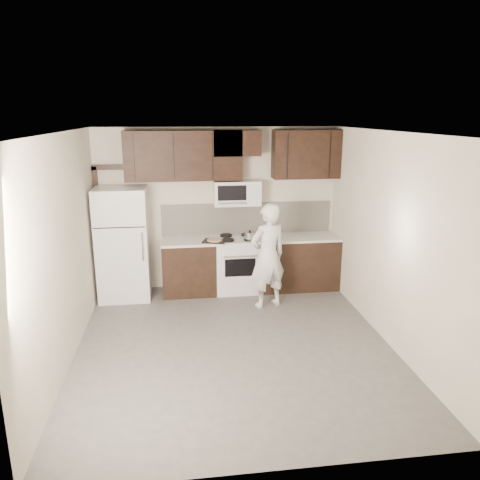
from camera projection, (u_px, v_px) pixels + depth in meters
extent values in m
plane|color=#4F4C4A|center=(234.00, 345.00, 6.08)|extent=(4.50, 4.50, 0.00)
plane|color=#BFB7A2|center=(218.00, 209.00, 7.88)|extent=(4.00, 0.00, 4.00)
plane|color=white|center=(233.00, 132.00, 5.37)|extent=(4.50, 4.50, 0.00)
cube|color=black|center=(189.00, 268.00, 7.75)|extent=(0.87, 0.62, 0.87)
cube|color=black|center=(298.00, 263.00, 7.99)|extent=(1.32, 0.62, 0.87)
cube|color=silver|center=(188.00, 241.00, 7.63)|extent=(0.87, 0.64, 0.04)
cube|color=silver|center=(299.00, 237.00, 7.87)|extent=(1.32, 0.64, 0.04)
cube|color=silver|center=(238.00, 265.00, 7.86)|extent=(0.76, 0.62, 0.89)
cube|color=silver|center=(238.00, 239.00, 7.74)|extent=(0.76, 0.62, 0.02)
cube|color=black|center=(240.00, 268.00, 7.55)|extent=(0.50, 0.01, 0.30)
cylinder|color=silver|center=(240.00, 256.00, 7.46)|extent=(0.55, 0.02, 0.02)
cylinder|color=black|center=(228.00, 240.00, 7.56)|extent=(0.20, 0.20, 0.03)
cylinder|color=black|center=(250.00, 239.00, 7.61)|extent=(0.20, 0.20, 0.03)
cylinder|color=black|center=(226.00, 235.00, 7.85)|extent=(0.20, 0.20, 0.03)
cylinder|color=black|center=(247.00, 235.00, 7.90)|extent=(0.20, 0.20, 0.03)
cube|color=beige|center=(247.00, 218.00, 7.97)|extent=(2.90, 0.02, 0.54)
cube|color=black|center=(183.00, 156.00, 7.40)|extent=(1.85, 0.35, 0.78)
cube|color=black|center=(306.00, 154.00, 7.66)|extent=(1.10, 0.35, 0.78)
cube|color=black|center=(237.00, 143.00, 7.46)|extent=(0.76, 0.35, 0.40)
cube|color=silver|center=(237.00, 193.00, 7.65)|extent=(0.76, 0.38, 0.40)
cube|color=black|center=(232.00, 193.00, 7.45)|extent=(0.46, 0.01, 0.24)
cube|color=silver|center=(254.00, 193.00, 7.49)|extent=(0.18, 0.01, 0.24)
cylinder|color=silver|center=(232.00, 203.00, 7.47)|extent=(0.46, 0.02, 0.02)
cube|color=silver|center=(123.00, 244.00, 7.45)|extent=(0.80, 0.72, 1.80)
cube|color=black|center=(119.00, 228.00, 7.01)|extent=(0.77, 0.01, 0.02)
cylinder|color=silver|center=(142.00, 247.00, 7.11)|extent=(0.03, 0.03, 0.45)
cube|color=black|center=(99.00, 230.00, 7.67)|extent=(0.08, 0.08, 2.10)
cube|color=black|center=(108.00, 167.00, 7.42)|extent=(0.50, 0.08, 0.08)
cylinder|color=silver|center=(250.00, 236.00, 7.60)|extent=(0.18, 0.18, 0.14)
sphere|color=black|center=(250.00, 231.00, 7.57)|extent=(0.04, 0.04, 0.04)
cylinder|color=black|center=(257.00, 234.00, 7.66)|extent=(0.16, 0.09, 0.02)
cube|color=black|center=(215.00, 241.00, 7.52)|extent=(0.43, 0.37, 0.02)
cylinder|color=beige|center=(215.00, 240.00, 7.52)|extent=(0.31, 0.31, 0.02)
imported|color=white|center=(268.00, 256.00, 7.11)|extent=(0.69, 0.57, 1.62)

